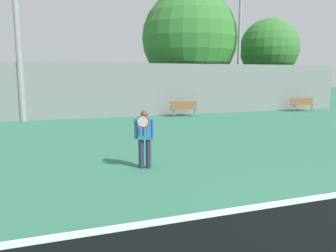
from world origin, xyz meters
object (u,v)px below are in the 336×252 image
tree_green_broad (190,39)px  bench_courtside_near (303,103)px  tennis_player (145,136)px  bench_courtside_far (184,107)px  tree_green_tall (269,48)px  light_pole_near_left (240,24)px

tree_green_broad → bench_courtside_near: bearing=-28.7°
tennis_player → bench_courtside_far: bearing=85.3°
tennis_player → tree_green_broad: (6.85, 13.43, 4.02)m
bench_courtside_near → bench_courtside_far: bearing=-180.0°
bench_courtside_near → bench_courtside_far: same height
bench_courtside_far → tree_green_tall: (8.73, 4.17, 3.88)m
tennis_player → bench_courtside_far: 10.97m
bench_courtside_far → tree_green_tall: 10.42m
bench_courtside_far → tree_green_tall: size_ratio=0.25×
bench_courtside_near → tree_green_tall: (0.17, 4.17, 3.88)m
bench_courtside_far → tree_green_broad: 5.98m
bench_courtside_near → tree_green_broad: 8.77m
bench_courtside_far → light_pole_near_left: size_ratio=0.19×
bench_courtside_near → tree_green_broad: bearing=151.3°
bench_courtside_near → tennis_player: bearing=-144.2°
bench_courtside_near → tree_green_broad: tree_green_broad is taller
light_pole_near_left → tree_green_broad: 3.55m
bench_courtside_near → light_pole_near_left: (-4.32, 1.12, 5.03)m
tennis_player → tree_green_tall: size_ratio=0.23×
bench_courtside_far → light_pole_near_left: bearing=14.8°
tennis_player → bench_courtside_near: size_ratio=0.84×
bench_courtside_far → light_pole_near_left: (4.23, 1.12, 5.04)m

